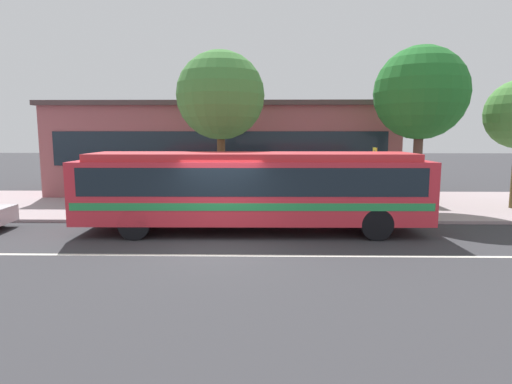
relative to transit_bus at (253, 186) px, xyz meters
The scene contains 10 objects.
ground_plane 2.74m from the transit_bus, 114.45° to the right, with size 120.00×120.00×0.00m, color #353539.
sidewalk_slab 5.63m from the transit_bus, 99.88° to the left, with size 60.00×8.00×0.12m, color #A49195.
lane_stripe_center 3.38m from the transit_bus, 108.11° to the right, with size 56.00×0.16×0.01m, color silver.
transit_bus is the anchor object (origin of this frame).
pedestrian_waiting_near_sign 3.55m from the transit_bus, 52.00° to the left, with size 0.36×0.36×1.65m.
pedestrian_walking_along_curb 5.25m from the transit_bus, 27.40° to the left, with size 0.38×0.38×1.65m.
bus_stop_sign 5.04m from the transit_bus, 24.99° to the left, with size 0.08×0.44×2.66m.
street_tree_near_stop 5.05m from the transit_bus, 111.35° to the left, with size 3.59×3.59×6.51m.
street_tree_mid_block 8.55m from the transit_bus, 29.90° to the left, with size 3.81×3.81×6.74m.
station_building 11.32m from the transit_bus, 99.26° to the left, with size 18.22×9.04×4.90m.
Camera 1 is at (1.31, -12.12, 3.31)m, focal length 30.06 mm.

